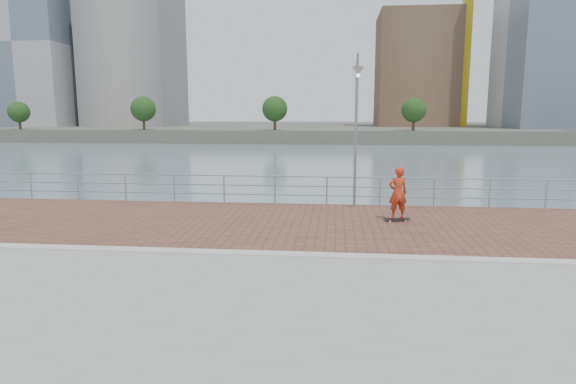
# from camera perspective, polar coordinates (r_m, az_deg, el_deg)

# --- Properties ---
(water) EXTENTS (400.00, 400.00, 0.00)m
(water) POSITION_cam_1_polar(r_m,az_deg,el_deg) (12.98, -0.92, -16.00)
(water) COLOR slate
(water) RESTS_ON ground
(brick_lane) EXTENTS (40.00, 6.80, 0.02)m
(brick_lane) POSITION_cam_1_polar(r_m,az_deg,el_deg) (15.72, 0.59, -3.70)
(brick_lane) COLOR brown
(brick_lane) RESTS_ON seawall
(curb) EXTENTS (40.00, 0.40, 0.06)m
(curb) POSITION_cam_1_polar(r_m,az_deg,el_deg) (12.25, -0.95, -7.38)
(curb) COLOR #B7B5AD
(curb) RESTS_ON seawall
(far_shore) EXTENTS (320.00, 95.00, 2.50)m
(far_shore) POSITION_cam_1_polar(r_m,az_deg,el_deg) (134.23, 5.21, 7.42)
(far_shore) COLOR #4C5142
(far_shore) RESTS_ON ground
(guardrail) EXTENTS (39.06, 0.06, 1.13)m
(guardrail) POSITION_cam_1_polar(r_m,az_deg,el_deg) (18.93, 1.52, 0.61)
(guardrail) COLOR #8C9EA8
(guardrail) RESTS_ON brick_lane
(street_lamp) EXTENTS (0.40, 1.15, 5.42)m
(street_lamp) POSITION_cam_1_polar(r_m,az_deg,el_deg) (17.78, 8.16, 10.19)
(street_lamp) COLOR gray
(street_lamp) RESTS_ON brick_lane
(skateboard) EXTENTS (0.86, 0.39, 0.10)m
(skateboard) POSITION_cam_1_polar(r_m,az_deg,el_deg) (16.33, 12.78, -3.15)
(skateboard) COLOR black
(skateboard) RESTS_ON brick_lane
(skateboarder) EXTENTS (0.71, 0.54, 1.73)m
(skateboarder) POSITION_cam_1_polar(r_m,az_deg,el_deg) (16.17, 12.89, -0.11)
(skateboarder) COLOR #B83218
(skateboarder) RESTS_ON skateboard
(skyline) EXTENTS (233.00, 41.00, 56.56)m
(skyline) POSITION_cam_1_polar(r_m,az_deg,el_deg) (120.72, 19.61, 18.00)
(skyline) COLOR #ADA38E
(skyline) RESTS_ON far_shore
(shoreline_trees) EXTENTS (169.53, 5.05, 6.74)m
(shoreline_trees) POSITION_cam_1_polar(r_m,az_deg,el_deg) (92.36, 22.31, 9.11)
(shoreline_trees) COLOR #473323
(shoreline_trees) RESTS_ON far_shore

